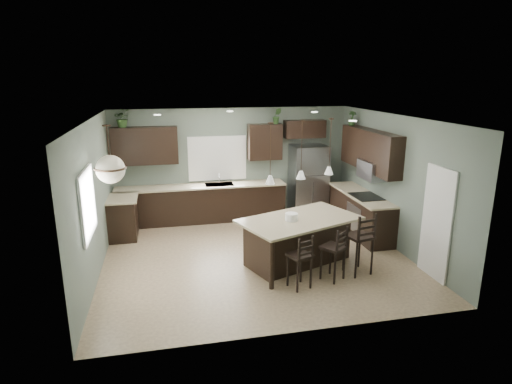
% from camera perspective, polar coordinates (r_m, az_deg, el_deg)
% --- Properties ---
extents(ground, '(6.00, 6.00, 0.00)m').
position_cam_1_polar(ground, '(8.83, -0.08, -8.56)').
color(ground, '#9E8466').
rests_on(ground, ground).
extents(pantry_door, '(0.04, 0.82, 2.04)m').
position_cam_1_polar(pantry_door, '(8.29, 22.95, -3.88)').
color(pantry_door, white).
rests_on(pantry_door, ground).
extents(window_back, '(1.35, 0.02, 1.00)m').
position_cam_1_polar(window_back, '(10.90, -5.19, 4.51)').
color(window_back, white).
rests_on(window_back, room_shell).
extents(window_left, '(0.02, 1.10, 1.00)m').
position_cam_1_polar(window_left, '(7.49, -21.63, -1.44)').
color(window_left, white).
rests_on(window_left, room_shell).
extents(left_return_cabs, '(0.60, 0.90, 0.90)m').
position_cam_1_polar(left_return_cabs, '(10.14, -17.31, -3.37)').
color(left_return_cabs, black).
rests_on(left_return_cabs, ground).
extents(left_return_countertop, '(0.66, 0.96, 0.04)m').
position_cam_1_polar(left_return_countertop, '(10.01, -17.40, -0.80)').
color(left_return_countertop, '#BDB38F').
rests_on(left_return_countertop, left_return_cabs).
extents(back_lower_cabs, '(4.20, 0.60, 0.90)m').
position_cam_1_polar(back_lower_cabs, '(10.84, -7.22, -1.59)').
color(back_lower_cabs, black).
rests_on(back_lower_cabs, ground).
extents(back_countertop, '(4.20, 0.66, 0.04)m').
position_cam_1_polar(back_countertop, '(10.70, -7.30, 0.79)').
color(back_countertop, '#BDB38F').
rests_on(back_countertop, back_lower_cabs).
extents(sink_inset, '(0.70, 0.45, 0.01)m').
position_cam_1_polar(sink_inset, '(10.74, -4.91, 1.00)').
color(sink_inset, gray).
rests_on(sink_inset, back_countertop).
extents(faucet, '(0.02, 0.02, 0.28)m').
position_cam_1_polar(faucet, '(10.68, -4.91, 1.71)').
color(faucet, silver).
rests_on(faucet, back_countertop).
extents(back_upper_left, '(1.55, 0.34, 0.90)m').
position_cam_1_polar(back_upper_left, '(10.62, -14.60, 5.99)').
color(back_upper_left, black).
rests_on(back_upper_left, room_shell).
extents(back_upper_right, '(0.85, 0.34, 0.90)m').
position_cam_1_polar(back_upper_right, '(10.90, 1.18, 6.70)').
color(back_upper_right, black).
rests_on(back_upper_right, room_shell).
extents(fridge_header, '(1.05, 0.34, 0.45)m').
position_cam_1_polar(fridge_header, '(11.15, 6.50, 8.35)').
color(fridge_header, black).
rests_on(fridge_header, room_shell).
extents(right_lower_cabs, '(0.60, 2.35, 0.90)m').
position_cam_1_polar(right_lower_cabs, '(10.30, 13.72, -2.82)').
color(right_lower_cabs, black).
rests_on(right_lower_cabs, ground).
extents(right_countertop, '(0.66, 2.35, 0.04)m').
position_cam_1_polar(right_countertop, '(10.16, 13.79, -0.31)').
color(right_countertop, '#BDB38F').
rests_on(right_countertop, right_lower_cabs).
extents(cooktop, '(0.58, 0.75, 0.02)m').
position_cam_1_polar(cooktop, '(9.91, 14.48, -0.58)').
color(cooktop, black).
rests_on(cooktop, right_countertop).
extents(wall_oven_front, '(0.01, 0.72, 0.60)m').
position_cam_1_polar(wall_oven_front, '(9.94, 12.82, -3.43)').
color(wall_oven_front, gray).
rests_on(wall_oven_front, right_lower_cabs).
extents(right_upper_cabs, '(0.34, 2.35, 0.90)m').
position_cam_1_polar(right_upper_cabs, '(10.01, 14.93, 5.44)').
color(right_upper_cabs, black).
rests_on(right_upper_cabs, room_shell).
extents(microwave, '(0.40, 0.75, 0.40)m').
position_cam_1_polar(microwave, '(9.82, 15.23, 2.86)').
color(microwave, gray).
rests_on(microwave, right_upper_cabs).
extents(refrigerator, '(0.90, 0.74, 1.85)m').
position_cam_1_polar(refrigerator, '(11.20, 6.99, 1.48)').
color(refrigerator, gray).
rests_on(refrigerator, ground).
extents(kitchen_island, '(2.54, 1.99, 0.92)m').
position_cam_1_polar(kitchen_island, '(8.39, 5.76, -6.53)').
color(kitchen_island, black).
rests_on(kitchen_island, ground).
extents(serving_dish, '(0.24, 0.24, 0.14)m').
position_cam_1_polar(serving_dish, '(8.09, 4.75, -3.32)').
color(serving_dish, white).
rests_on(serving_dish, kitchen_island).
extents(bar_stool_left, '(0.46, 0.46, 0.98)m').
position_cam_1_polar(bar_stool_left, '(7.45, 5.83, -9.17)').
color(bar_stool_left, black).
rests_on(bar_stool_left, ground).
extents(bar_stool_center, '(0.52, 0.52, 1.01)m').
position_cam_1_polar(bar_stool_center, '(7.82, 10.24, -8.02)').
color(bar_stool_center, black).
rests_on(bar_stool_center, ground).
extents(bar_stool_right, '(0.53, 0.53, 1.19)m').
position_cam_1_polar(bar_stool_right, '(8.13, 13.52, -6.61)').
color(bar_stool_right, black).
rests_on(bar_stool_right, ground).
extents(pendant_left, '(0.17, 0.17, 1.10)m').
position_cam_1_polar(pendant_left, '(7.49, 1.92, 5.14)').
color(pendant_left, silver).
rests_on(pendant_left, room_shell).
extents(pendant_center, '(0.17, 0.17, 1.10)m').
position_cam_1_polar(pendant_center, '(7.91, 6.10, 5.60)').
color(pendant_center, white).
rests_on(pendant_center, room_shell).
extents(pendant_right, '(0.17, 0.17, 1.10)m').
position_cam_1_polar(pendant_right, '(8.36, 9.85, 5.98)').
color(pendant_right, white).
rests_on(pendant_right, room_shell).
extents(chandelier, '(0.52, 0.52, 0.99)m').
position_cam_1_polar(chandelier, '(7.51, -19.00, 4.77)').
color(chandelier, beige).
rests_on(chandelier, room_shell).
extents(plant_back_left, '(0.43, 0.39, 0.43)m').
position_cam_1_polar(plant_back_left, '(10.54, -17.38, 9.39)').
color(plant_back_left, '#2C4C21').
rests_on(plant_back_left, back_upper_left).
extents(plant_back_right, '(0.25, 0.21, 0.40)m').
position_cam_1_polar(plant_back_right, '(10.87, 2.81, 10.11)').
color(plant_back_right, '#2B4E22').
rests_on(plant_back_right, back_upper_right).
extents(plant_right_wall, '(0.22, 0.22, 0.34)m').
position_cam_1_polar(plant_right_wall, '(10.77, 12.70, 9.57)').
color(plant_right_wall, '#284A20').
rests_on(plant_right_wall, right_upper_cabs).
extents(room_shell, '(6.00, 6.00, 6.00)m').
position_cam_1_polar(room_shell, '(8.29, -0.09, 2.25)').
color(room_shell, '#5D6B5E').
rests_on(room_shell, ground).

